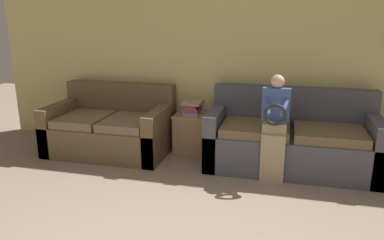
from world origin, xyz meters
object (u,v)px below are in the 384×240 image
Objects in this scene: child_left_seated at (275,124)px; side_shelf at (192,132)px; couch_main at (291,141)px; book_stack at (192,108)px; couch_side at (112,129)px.

child_left_seated reaches higher than side_shelf.
book_stack is (-1.32, 0.26, 0.28)m from couch_main.
child_left_seated is (-0.20, -0.38, 0.31)m from couch_main.
child_left_seated is 2.26× the size of side_shelf.
couch_side is 1.12m from side_shelf.
child_left_seated is at bearing -9.81° from couch_side.
side_shelf is at bearing 168.90° from couch_main.
side_shelf is 1.68× the size of book_stack.
child_left_seated reaches higher than couch_main.
couch_side is at bearing -166.62° from side_shelf.
couch_side reaches higher than side_shelf.
couch_side reaches higher than book_stack.
side_shelf is (-1.12, 0.64, -0.38)m from child_left_seated.
book_stack is at bearing 150.33° from child_left_seated.
couch_main is 1.69× the size of child_left_seated.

